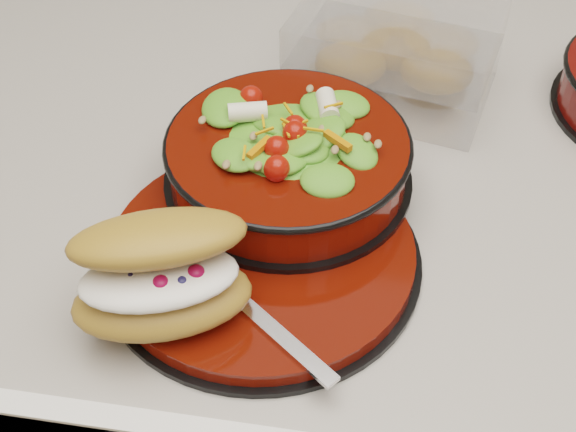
# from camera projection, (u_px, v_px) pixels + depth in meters

# --- Properties ---
(island_counter) EXTENTS (1.24, 0.74, 0.90)m
(island_counter) POSITION_uv_depth(u_px,v_px,m) (394.00, 384.00, 1.13)
(island_counter) COLOR silver
(island_counter) RESTS_ON ground
(dinner_plate) EXTENTS (0.28, 0.28, 0.02)m
(dinner_plate) POSITION_uv_depth(u_px,v_px,m) (262.00, 254.00, 0.70)
(dinner_plate) COLOR black
(dinner_plate) RESTS_ON island_counter
(salad_bowl) EXTENTS (0.23, 0.23, 0.10)m
(salad_bowl) POSITION_uv_depth(u_px,v_px,m) (288.00, 152.00, 0.72)
(salad_bowl) COLOR black
(salad_bowl) RESTS_ON dinner_plate
(croissant) EXTENTS (0.16, 0.13, 0.09)m
(croissant) POSITION_uv_depth(u_px,v_px,m) (162.00, 275.00, 0.61)
(croissant) COLOR #AC7A34
(croissant) RESTS_ON dinner_plate
(fork) EXTENTS (0.15, 0.13, 0.00)m
(fork) POSITION_uv_depth(u_px,v_px,m) (247.00, 307.00, 0.64)
(fork) COLOR silver
(fork) RESTS_ON dinner_plate
(pastry_box) EXTENTS (0.23, 0.19, 0.09)m
(pastry_box) POSITION_uv_depth(u_px,v_px,m) (395.00, 55.00, 0.85)
(pastry_box) COLOR white
(pastry_box) RESTS_ON island_counter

